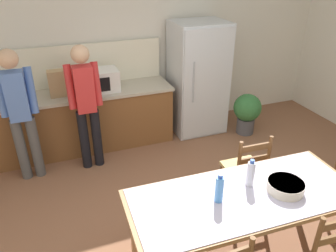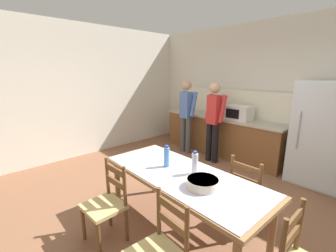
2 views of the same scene
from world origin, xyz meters
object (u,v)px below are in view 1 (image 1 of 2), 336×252
object	(u,v)px
paper_bag	(58,83)
dining_table	(244,202)
refrigerator	(198,79)
person_at_counter	(86,102)
potted_plant	(247,111)
bottle_off_centre	(251,174)
person_at_sink	(20,110)
microwave	(100,80)
chair_side_far_right	(245,169)
serving_bowl	(286,186)
bottle_near_centre	(219,189)

from	to	relation	value
paper_bag	dining_table	bearing A→B (deg)	-62.45
refrigerator	paper_bag	size ratio (longest dim) A/B	4.87
person_at_counter	potted_plant	distance (m)	2.55
bottle_off_centre	person_at_sink	xyz separation A→B (m)	(-1.94, 1.99, 0.07)
bottle_off_centre	person_at_counter	distance (m)	2.29
microwave	bottle_off_centre	xyz separation A→B (m)	(0.88, -2.49, -0.15)
paper_bag	bottle_off_centre	xyz separation A→B (m)	(1.45, -2.48, -0.18)
person_at_sink	person_at_counter	size ratio (longest dim) A/B	1.01
chair_side_far_right	person_at_counter	xyz separation A→B (m)	(-1.54, 1.37, 0.50)
chair_side_far_right	serving_bowl	bearing A→B (deg)	82.63
paper_bag	potted_plant	bearing A→B (deg)	-8.98
refrigerator	person_at_counter	bearing A→B (deg)	-164.51
bottle_off_centre	serving_bowl	distance (m)	0.32
bottle_off_centre	potted_plant	bearing A→B (deg)	56.93
refrigerator	serving_bowl	size ratio (longest dim) A/B	5.48
refrigerator	microwave	world-z (taller)	refrigerator
paper_bag	dining_table	distance (m)	2.94
microwave	bottle_near_centre	size ratio (longest dim) A/B	1.85
bottle_near_centre	person_at_counter	distance (m)	2.21
paper_bag	bottle_near_centre	distance (m)	2.80
bottle_off_centre	serving_bowl	size ratio (longest dim) A/B	0.84
paper_bag	serving_bowl	xyz separation A→B (m)	(1.71, -2.66, -0.25)
bottle_off_centre	chair_side_far_right	bearing A→B (deg)	57.57
refrigerator	paper_bag	bearing A→B (deg)	179.69
serving_bowl	person_at_sink	bearing A→B (deg)	135.34
dining_table	bottle_off_centre	distance (m)	0.25
chair_side_far_right	person_at_counter	bearing A→B (deg)	-39.79
potted_plant	bottle_near_centre	bearing A→B (deg)	-128.41
paper_bag	bottle_near_centre	xyz separation A→B (m)	(1.09, -2.58, -0.18)
person_at_counter	serving_bowl	bearing A→B (deg)	-146.64
microwave	person_at_sink	world-z (taller)	person_at_sink
dining_table	bottle_off_centre	xyz separation A→B (m)	(0.11, 0.10, 0.20)
microwave	paper_bag	xyz separation A→B (m)	(-0.57, -0.01, 0.03)
microwave	serving_bowl	world-z (taller)	microwave
serving_bowl	chair_side_far_right	distance (m)	0.87
bottle_near_centre	potted_plant	size ratio (longest dim) A/B	0.40
paper_bag	bottle_near_centre	world-z (taller)	paper_bag
microwave	chair_side_far_right	world-z (taller)	microwave
microwave	potted_plant	size ratio (longest dim) A/B	0.75
person_at_sink	person_at_counter	xyz separation A→B (m)	(0.78, -0.02, -0.01)
person_at_sink	potted_plant	size ratio (longest dim) A/B	2.54
dining_table	bottle_near_centre	xyz separation A→B (m)	(-0.26, 0.01, 0.20)
serving_bowl	potted_plant	bearing A→B (deg)	64.11
serving_bowl	person_at_sink	distance (m)	3.09
person_at_sink	refrigerator	bearing A→B (deg)	-79.48
bottle_off_centre	chair_side_far_right	world-z (taller)	bottle_off_centre
refrigerator	dining_table	distance (m)	2.69
person_at_sink	potted_plant	bearing A→B (deg)	-89.11
serving_bowl	person_at_sink	xyz separation A→B (m)	(-2.19, 2.17, 0.14)
paper_bag	person_at_sink	world-z (taller)	person_at_sink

